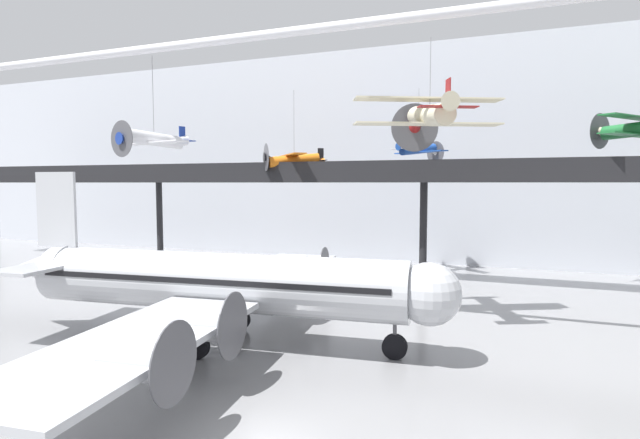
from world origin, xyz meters
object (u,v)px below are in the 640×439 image
object	(u,v)px
suspended_plane_orange_highwing	(294,160)
suspended_plane_cream_biplane	(430,114)
suspended_plane_white_twin	(154,140)
suspended_plane_green_biplane	(639,129)
suspended_plane_blue_trainer	(418,150)
airliner_silver_main	(214,283)

from	to	relation	value
suspended_plane_orange_highwing	suspended_plane_cream_biplane	size ratio (longest dim) A/B	0.86
suspended_plane_white_twin	suspended_plane_green_biplane	world-z (taller)	suspended_plane_green_biplane
suspended_plane_white_twin	suspended_plane_orange_highwing	xyz separation A→B (m)	(4.10, 15.73, -0.85)
suspended_plane_white_twin	suspended_plane_orange_highwing	distance (m)	16.27
suspended_plane_cream_biplane	suspended_plane_orange_highwing	bearing A→B (deg)	24.13
suspended_plane_orange_highwing	suspended_plane_green_biplane	world-z (taller)	suspended_plane_green_biplane
suspended_plane_cream_biplane	suspended_plane_white_twin	bearing A→B (deg)	72.45
suspended_plane_blue_trainer	suspended_plane_white_twin	size ratio (longest dim) A/B	0.99
suspended_plane_blue_trainer	suspended_plane_cream_biplane	bearing A→B (deg)	-131.80
airliner_silver_main	suspended_plane_cream_biplane	size ratio (longest dim) A/B	3.37
suspended_plane_blue_trainer	suspended_plane_cream_biplane	size ratio (longest dim) A/B	0.79
airliner_silver_main	suspended_plane_blue_trainer	world-z (taller)	suspended_plane_blue_trainer
suspended_plane_blue_trainer	suspended_plane_orange_highwing	size ratio (longest dim) A/B	0.91
airliner_silver_main	suspended_plane_cream_biplane	xyz separation A→B (m)	(10.43, 9.02, 9.97)
suspended_plane_blue_trainer	suspended_plane_green_biplane	xyz separation A→B (m)	(18.03, -2.75, 1.07)
suspended_plane_blue_trainer	suspended_plane_white_twin	distance (m)	25.10
suspended_plane_blue_trainer	suspended_plane_white_twin	xyz separation A→B (m)	(-15.72, -19.57, -0.09)
suspended_plane_white_twin	suspended_plane_cream_biplane	world-z (taller)	suspended_plane_cream_biplane
airliner_silver_main	suspended_plane_white_twin	xyz separation A→B (m)	(-9.02, 6.19, 8.75)
suspended_plane_blue_trainer	suspended_plane_orange_highwing	xyz separation A→B (m)	(-11.62, -3.84, -0.94)
airliner_silver_main	suspended_plane_green_biplane	distance (m)	35.19
suspended_plane_white_twin	suspended_plane_green_biplane	xyz separation A→B (m)	(33.75, 16.81, 1.16)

